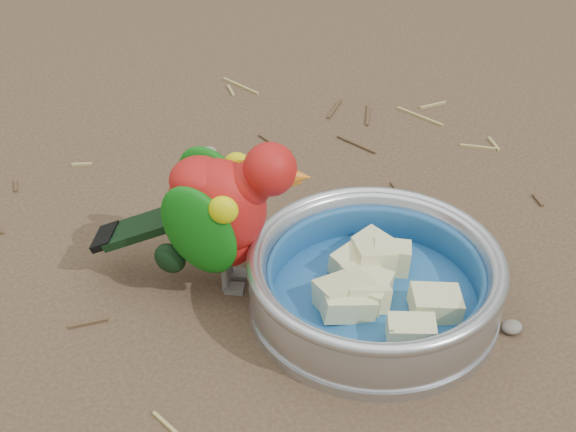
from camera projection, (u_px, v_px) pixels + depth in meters
name	position (u px, v px, depth m)	size (l,w,h in m)	color
ground	(277.00, 294.00, 0.83)	(60.00, 60.00, 0.00)	#493626
food_bowl	(374.00, 303.00, 0.81)	(0.23, 0.23, 0.02)	#B2B2BA
bowl_wall	(376.00, 278.00, 0.79)	(0.23, 0.23, 0.04)	#B2B2BA
fruit_wedges	(375.00, 284.00, 0.80)	(0.14, 0.14, 0.03)	beige
lory_parrot	(221.00, 219.00, 0.80)	(0.09, 0.19, 0.15)	#AB1411
ground_debris	(258.00, 230.00, 0.91)	(0.90, 0.80, 0.01)	#9F8C51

